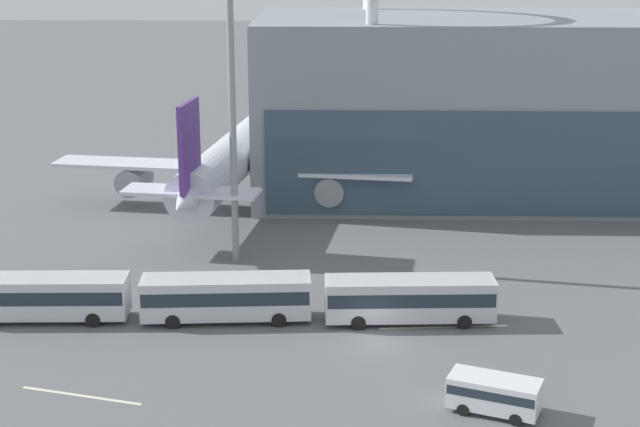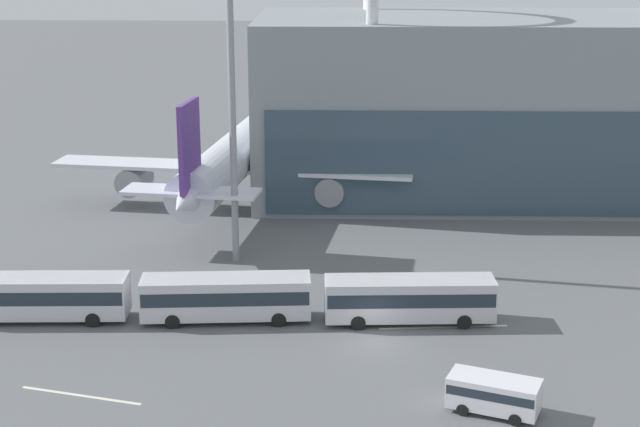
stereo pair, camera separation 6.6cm
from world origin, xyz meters
TOP-DOWN VIEW (x-y plane):
  - ground_plane at (0.00, 0.00)m, footprint 440.00×440.00m
  - airliner_at_gate_near at (-12.68, 30.69)m, footprint 34.37×37.00m
  - shuttle_bus_0 at (-22.57, 3.03)m, footprint 11.57×3.18m
  - shuttle_bus_1 at (-10.10, 3.27)m, footprint 11.64×3.56m
  - shuttle_bus_2 at (2.37, 3.31)m, footprint 11.60×3.32m
  - service_van_foreground at (6.25, -9.51)m, footprint 5.45×3.84m
  - floodlight_mast at (-10.83, 15.78)m, footprint 2.98×2.98m
  - lane_stripe_1 at (4.62, 2.45)m, footprint 8.74×1.05m
  - lane_stripe_2 at (-17.19, -8.11)m, footprint 7.43×2.21m

SIDE VIEW (x-z plane):
  - ground_plane at x=0.00m, z-range 0.00..0.00m
  - lane_stripe_1 at x=4.62m, z-range 0.00..0.01m
  - lane_stripe_2 at x=-17.19m, z-range 0.00..0.01m
  - service_van_foreground at x=6.25m, z-range 0.20..2.25m
  - shuttle_bus_0 at x=-22.57m, z-range 0.28..3.38m
  - shuttle_bus_1 at x=-10.10m, z-range 0.28..3.38m
  - shuttle_bus_2 at x=2.37m, z-range 0.28..3.38m
  - airliner_at_gate_near at x=-12.68m, z-range -1.54..11.12m
  - floodlight_mast at x=-10.83m, z-range 5.86..33.90m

